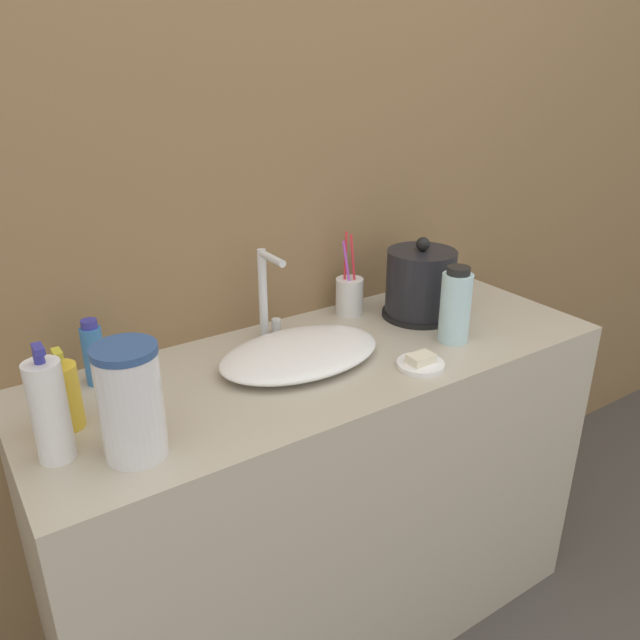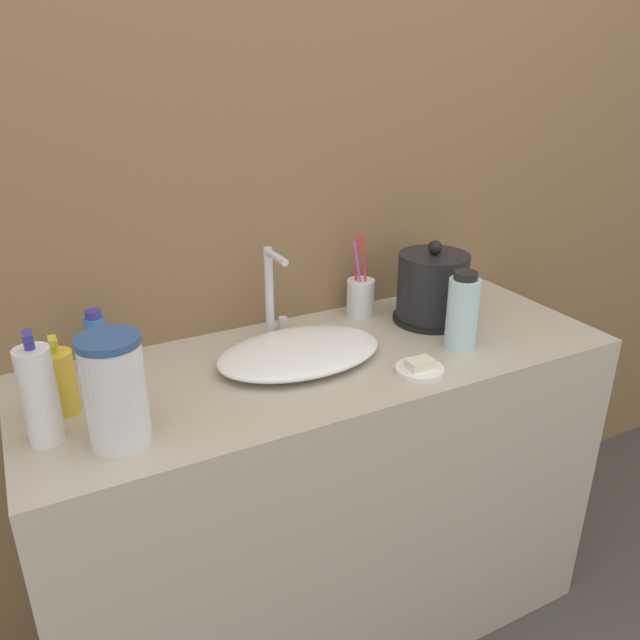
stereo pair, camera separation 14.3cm
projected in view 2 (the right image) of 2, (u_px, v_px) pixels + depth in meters
wall_back at (275, 149)px, 1.53m from camera, size 6.00×0.04×2.60m
vanity_counter at (327, 501)px, 1.65m from camera, size 1.40×0.52×0.85m
sink_basin at (300, 352)px, 1.45m from camera, size 0.40×0.26×0.05m
faucet at (273, 290)px, 1.54m from camera, size 0.06×0.11×0.23m
electric_kettle at (432, 290)px, 1.65m from camera, size 0.20×0.20×0.22m
toothbrush_cup at (361, 296)px, 1.70m from camera, size 0.08×0.08×0.23m
lotion_bottle at (39, 395)px, 1.12m from camera, size 0.06×0.06×0.23m
shampoo_bottle at (462, 312)px, 1.50m from camera, size 0.08×0.08×0.19m
mouthwash_bottle at (97, 343)px, 1.39m from camera, size 0.05×0.05×0.15m
hand_cream_bottle at (60, 382)px, 1.23m from camera, size 0.06×0.06×0.17m
soap_dish at (420, 368)px, 1.41m from camera, size 0.11×0.11×0.03m
water_pitcher at (115, 391)px, 1.12m from camera, size 0.11×0.11×0.21m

